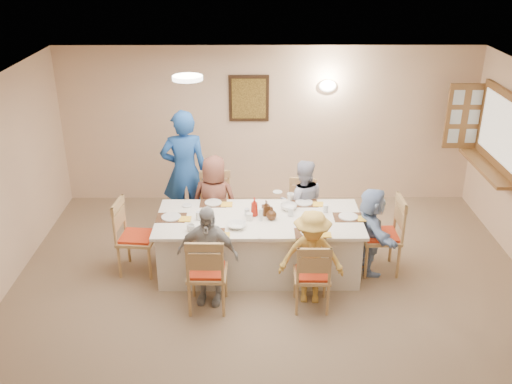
{
  "coord_description": "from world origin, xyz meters",
  "views": [
    {
      "loc": [
        -0.23,
        -5.11,
        3.99
      ],
      "look_at": [
        -0.2,
        1.4,
        1.05
      ],
      "focal_mm": 40.0,
      "sensor_mm": 36.0,
      "label": 1
    }
  ],
  "objects_px": {
    "chair_front_right": "(312,273)",
    "chair_left_end": "(137,237)",
    "dining_table": "(259,244)",
    "chair_front_left": "(207,271)",
    "chair_right_end": "(381,235)",
    "chair_back_right": "(301,212)",
    "diner_right_end": "(371,230)",
    "condiment_ketchup": "(254,207)",
    "caregiver": "(185,172)",
    "diner_back_left": "(215,202)",
    "diner_front_right": "(311,257)",
    "diner_back_right": "(302,204)",
    "serving_hatch": "(502,132)",
    "diner_front_left": "(208,255)",
    "chair_back_left": "(216,209)"
  },
  "relations": [
    {
      "from": "chair_front_right",
      "to": "chair_left_end",
      "type": "relative_size",
      "value": 0.9
    },
    {
      "from": "dining_table",
      "to": "chair_front_left",
      "type": "xyz_separation_m",
      "value": [
        -0.6,
        -0.8,
        0.11
      ]
    },
    {
      "from": "chair_right_end",
      "to": "chair_back_right",
      "type": "bearing_deg",
      "value": -130.63
    },
    {
      "from": "diner_right_end",
      "to": "condiment_ketchup",
      "type": "distance_m",
      "value": 1.51
    },
    {
      "from": "diner_right_end",
      "to": "caregiver",
      "type": "distance_m",
      "value": 2.75
    },
    {
      "from": "chair_back_right",
      "to": "diner_back_left",
      "type": "height_order",
      "value": "diner_back_left"
    },
    {
      "from": "chair_front_right",
      "to": "condiment_ketchup",
      "type": "xyz_separation_m",
      "value": [
        -0.66,
        0.86,
        0.44
      ]
    },
    {
      "from": "diner_front_right",
      "to": "caregiver",
      "type": "height_order",
      "value": "caregiver"
    },
    {
      "from": "dining_table",
      "to": "diner_front_right",
      "type": "height_order",
      "value": "diner_front_right"
    },
    {
      "from": "dining_table",
      "to": "diner_back_right",
      "type": "height_order",
      "value": "diner_back_right"
    },
    {
      "from": "condiment_ketchup",
      "to": "chair_back_right",
      "type": "bearing_deg",
      "value": 48.42
    },
    {
      "from": "serving_hatch",
      "to": "diner_front_left",
      "type": "height_order",
      "value": "serving_hatch"
    },
    {
      "from": "diner_front_left",
      "to": "caregiver",
      "type": "relative_size",
      "value": 0.68
    },
    {
      "from": "chair_left_end",
      "to": "diner_back_right",
      "type": "bearing_deg",
      "value": -66.86
    },
    {
      "from": "chair_left_end",
      "to": "chair_back_right",
      "type": "bearing_deg",
      "value": -64.01
    },
    {
      "from": "chair_back_right",
      "to": "diner_right_end",
      "type": "relative_size",
      "value": 0.77
    },
    {
      "from": "chair_left_end",
      "to": "chair_right_end",
      "type": "bearing_deg",
      "value": -84.42
    },
    {
      "from": "serving_hatch",
      "to": "chair_right_end",
      "type": "bearing_deg",
      "value": -147.96
    },
    {
      "from": "chair_back_left",
      "to": "chair_front_right",
      "type": "relative_size",
      "value": 1.12
    },
    {
      "from": "chair_front_left",
      "to": "chair_left_end",
      "type": "height_order",
      "value": "chair_left_end"
    },
    {
      "from": "serving_hatch",
      "to": "caregiver",
      "type": "xyz_separation_m",
      "value": [
        -4.42,
        0.01,
        -0.59
      ]
    },
    {
      "from": "diner_back_left",
      "to": "diner_front_left",
      "type": "height_order",
      "value": "diner_back_left"
    },
    {
      "from": "serving_hatch",
      "to": "caregiver",
      "type": "relative_size",
      "value": 0.82
    },
    {
      "from": "chair_right_end",
      "to": "diner_back_left",
      "type": "height_order",
      "value": "diner_back_left"
    },
    {
      "from": "chair_front_left",
      "to": "diner_back_left",
      "type": "distance_m",
      "value": 1.49
    },
    {
      "from": "chair_front_left",
      "to": "chair_front_right",
      "type": "bearing_deg",
      "value": -178.9
    },
    {
      "from": "caregiver",
      "to": "diner_front_right",
      "type": "bearing_deg",
      "value": 123.14
    },
    {
      "from": "serving_hatch",
      "to": "chair_back_left",
      "type": "height_order",
      "value": "serving_hatch"
    },
    {
      "from": "chair_front_left",
      "to": "diner_right_end",
      "type": "relative_size",
      "value": 0.85
    },
    {
      "from": "dining_table",
      "to": "chair_back_left",
      "type": "bearing_deg",
      "value": 126.87
    },
    {
      "from": "diner_front_left",
      "to": "diner_right_end",
      "type": "relative_size",
      "value": 1.08
    },
    {
      "from": "chair_back_left",
      "to": "chair_left_end",
      "type": "bearing_deg",
      "value": -143.07
    },
    {
      "from": "chair_front_right",
      "to": "diner_front_right",
      "type": "distance_m",
      "value": 0.19
    },
    {
      "from": "diner_front_right",
      "to": "chair_back_left",
      "type": "bearing_deg",
      "value": 133.45
    },
    {
      "from": "serving_hatch",
      "to": "condiment_ketchup",
      "type": "xyz_separation_m",
      "value": [
        -3.43,
        -1.08,
        -0.62
      ]
    },
    {
      "from": "serving_hatch",
      "to": "diner_back_left",
      "type": "height_order",
      "value": "serving_hatch"
    },
    {
      "from": "chair_back_right",
      "to": "diner_back_right",
      "type": "relative_size",
      "value": 0.7
    },
    {
      "from": "caregiver",
      "to": "chair_front_left",
      "type": "bearing_deg",
      "value": 94.1
    },
    {
      "from": "diner_front_right",
      "to": "condiment_ketchup",
      "type": "relative_size",
      "value": 4.8
    },
    {
      "from": "chair_back_right",
      "to": "chair_front_right",
      "type": "xyz_separation_m",
      "value": [
        0.0,
        -1.6,
        0.0
      ]
    },
    {
      "from": "chair_front_right",
      "to": "caregiver",
      "type": "xyz_separation_m",
      "value": [
        -1.65,
        1.95,
        0.47
      ]
    },
    {
      "from": "chair_front_right",
      "to": "chair_back_left",
      "type": "bearing_deg",
      "value": -52.24
    },
    {
      "from": "diner_right_end",
      "to": "caregiver",
      "type": "height_order",
      "value": "caregiver"
    },
    {
      "from": "chair_front_right",
      "to": "chair_right_end",
      "type": "bearing_deg",
      "value": -139.01
    },
    {
      "from": "chair_front_left",
      "to": "diner_right_end",
      "type": "xyz_separation_m",
      "value": [
        2.02,
        0.8,
        0.09
      ]
    },
    {
      "from": "chair_right_end",
      "to": "diner_back_left",
      "type": "relative_size",
      "value": 0.78
    },
    {
      "from": "caregiver",
      "to": "chair_left_end",
      "type": "bearing_deg",
      "value": 57.6
    },
    {
      "from": "diner_back_left",
      "to": "chair_left_end",
      "type": "bearing_deg",
      "value": 46.35
    },
    {
      "from": "chair_left_end",
      "to": "chair_right_end",
      "type": "distance_m",
      "value": 3.1
    },
    {
      "from": "chair_left_end",
      "to": "condiment_ketchup",
      "type": "distance_m",
      "value": 1.54
    }
  ]
}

